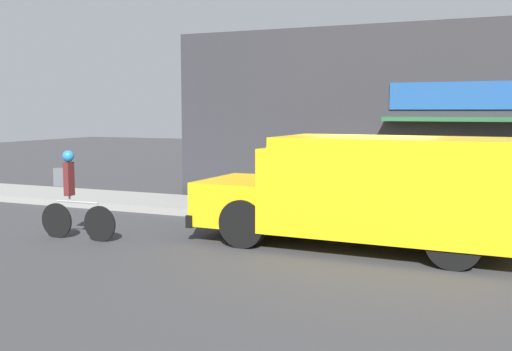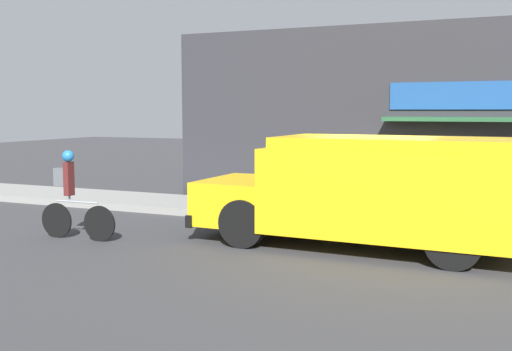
# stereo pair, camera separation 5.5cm
# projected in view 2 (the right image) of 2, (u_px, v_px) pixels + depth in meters

# --- Properties ---
(ground_plane) EXTENTS (70.00, 70.00, 0.00)m
(ground_plane) POSITION_uv_depth(u_px,v_px,m) (371.00, 231.00, 12.69)
(ground_plane) COLOR #38383A
(sidewalk) EXTENTS (28.00, 2.13, 0.18)m
(sidewalk) POSITION_uv_depth(u_px,v_px,m) (381.00, 219.00, 13.65)
(sidewalk) COLOR gray
(sidewalk) RESTS_ON ground_plane
(storefront) EXTENTS (12.00, 0.81, 4.68)m
(storefront) POSITION_uv_depth(u_px,v_px,m) (397.00, 119.00, 14.73)
(storefront) COLOR #2D2D33
(storefront) RESTS_ON ground_plane
(school_bus) EXTENTS (6.15, 2.75, 2.07)m
(school_bus) POSITION_uv_depth(u_px,v_px,m) (373.00, 190.00, 11.01)
(school_bus) COLOR yellow
(school_bus) RESTS_ON ground_plane
(cyclist) EXTENTS (1.72, 0.23, 1.77)m
(cyclist) POSITION_uv_depth(u_px,v_px,m) (72.00, 196.00, 11.85)
(cyclist) COLOR black
(cyclist) RESTS_ON ground_plane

